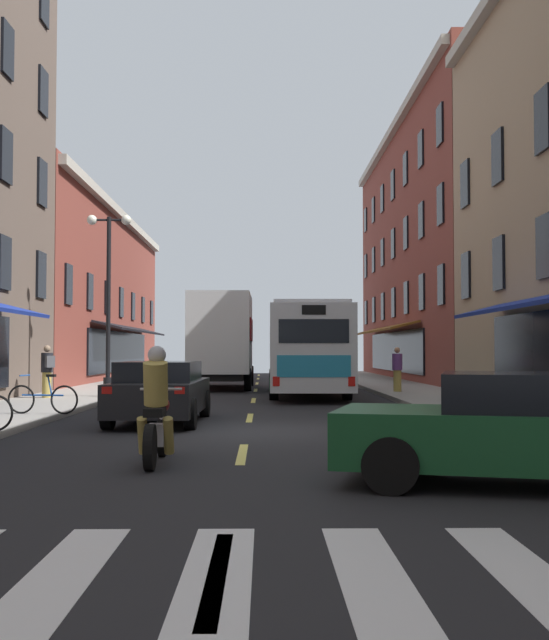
{
  "coord_description": "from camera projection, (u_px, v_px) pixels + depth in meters",
  "views": [
    {
      "loc": [
        0.33,
        -15.66,
        1.59
      ],
      "look_at": [
        0.68,
        9.88,
        2.59
      ],
      "focal_mm": 44.1,
      "sensor_mm": 36.0,
      "label": 1
    }
  ],
  "objects": [
    {
      "name": "box_truck",
      "position": [
        223.0,
        342.0,
        32.91
      ],
      "size": [
        2.52,
        7.56,
        3.86
      ],
      "color": "#B21E19",
      "rests_on": "ground"
    },
    {
      "name": "transit_bus",
      "position": [
        307.0,
        349.0,
        28.42
      ],
      "size": [
        2.8,
        11.23,
        3.14
      ],
      "color": "silver",
      "rests_on": "ground"
    },
    {
      "name": "sedan_near",
      "position": [
        542.0,
        428.0,
        9.12
      ],
      "size": [
        4.94,
        2.95,
        1.33
      ],
      "color": "#144723",
      "rests_on": "ground"
    },
    {
      "name": "pedestrian_near",
      "position": [
        47.0,
        370.0,
        24.23
      ],
      "size": [
        0.48,
        0.51,
        1.62
      ],
      "rotation": [
        0.0,
        0.0,
        0.65
      ],
      "color": "#B29947",
      "rests_on": "sidewalk_left"
    },
    {
      "name": "street_lamp_twin",
      "position": [
        108.0,
        296.0,
        25.08
      ],
      "size": [
        1.42,
        0.32,
        5.8
      ],
      "color": "black",
      "rests_on": "sidewalk_left"
    },
    {
      "name": "sedan_far",
      "position": [
        231.0,
        366.0,
        44.55
      ],
      "size": [
        2.06,
        4.56,
        1.39
      ],
      "color": "#144723",
      "rests_on": "ground"
    },
    {
      "name": "sedan_mid",
      "position": [
        160.0,
        391.0,
        17.31
      ],
      "size": [
        1.95,
        4.53,
        1.35
      ],
      "color": "black",
      "rests_on": "ground"
    },
    {
      "name": "sidewalk_right",
      "position": [
        543.0,
        427.0,
        15.66
      ],
      "size": [
        3.0,
        80.0,
        0.14
      ],
      "primitive_type": "cube",
      "color": "gray",
      "rests_on": "ground"
    },
    {
      "name": "pedestrian_far",
      "position": [
        397.0,
        369.0,
        27.9
      ],
      "size": [
        0.36,
        0.36,
        1.57
      ],
      "rotation": [
        0.0,
        0.0,
        5.07
      ],
      "color": "#B29947",
      "rests_on": "sidewalk_right"
    },
    {
      "name": "motorcycle_rider",
      "position": [
        157.0,
        413.0,
        11.08
      ],
      "size": [
        0.62,
        2.07,
        1.66
      ],
      "color": "black",
      "rests_on": "ground"
    },
    {
      "name": "crosswalk_near",
      "position": [
        217.0,
        573.0,
        5.59
      ],
      "size": [
        7.1,
        2.8,
        0.01
      ],
      "color": "silver",
      "rests_on": "ground"
    },
    {
      "name": "ground_plane",
      "position": [
        247.0,
        433.0,
        15.58
      ],
      "size": [
        34.8,
        80.0,
        0.1
      ],
      "primitive_type": "cube",
      "color": "black"
    },
    {
      "name": "lane_centre_dashes",
      "position": [
        247.0,
        432.0,
        15.33
      ],
      "size": [
        0.14,
        73.9,
        0.01
      ],
      "color": "#DBCC4C",
      "rests_on": "ground"
    },
    {
      "name": "bicycle_mid",
      "position": [
        43.0,
        398.0,
        17.99
      ],
      "size": [
        1.7,
        0.48,
        0.91
      ],
      "color": "black",
      "rests_on": "sidewalk_left"
    }
  ]
}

